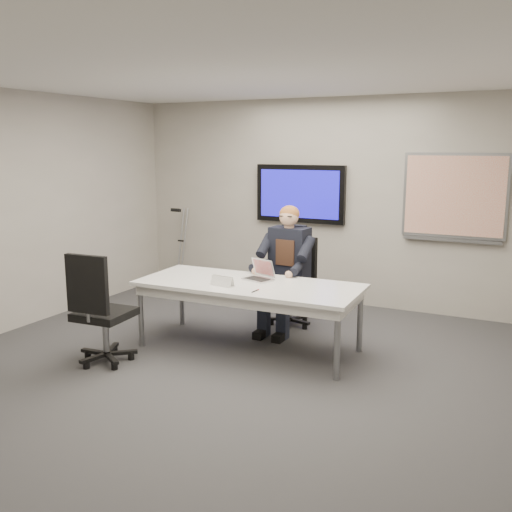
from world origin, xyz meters
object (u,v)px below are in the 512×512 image
at_px(office_chair_far, 292,298).
at_px(laptop, 260,274).
at_px(office_chair_near, 102,329).
at_px(seated_person, 283,282).
at_px(conference_table, 249,291).

distance_m(office_chair_far, laptop, 0.90).
relative_size(office_chair_near, seated_person, 0.78).
bearing_deg(laptop, office_chair_far, 104.06).
distance_m(conference_table, laptop, 0.25).
bearing_deg(conference_table, office_chair_far, 83.30).
bearing_deg(seated_person, conference_table, -91.50).
relative_size(conference_table, office_chair_near, 2.09).
bearing_deg(laptop, seated_person, 103.29).
relative_size(conference_table, seated_person, 1.63).
bearing_deg(office_chair_near, conference_table, -141.14).
height_order(office_chair_near, laptop, office_chair_near).
bearing_deg(seated_person, laptop, -90.47).
height_order(office_chair_far, office_chair_near, office_chair_near).
bearing_deg(office_chair_far, conference_table, -80.59).
xyz_separation_m(office_chair_far, laptop, (-0.05, -0.78, 0.45)).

